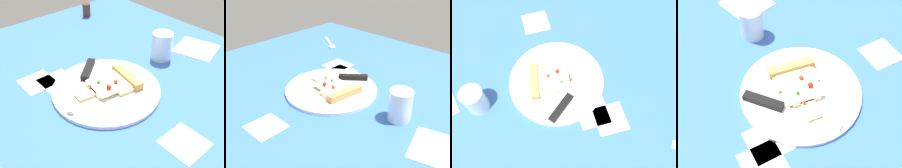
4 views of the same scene
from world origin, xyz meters
The scene contains 7 objects.
ground_plane centered at (0.01, -0.02, -1.50)cm, with size 111.25×111.25×3.00cm.
plate centered at (2.01, -1.67, 0.53)cm, with size 29.78×29.78×1.05cm, color silver.
pizza_slice centered at (4.57, -2.08, 1.84)cm, with size 18.38×12.47×2.62cm.
knife centered at (-0.41, 5.04, 1.66)cm, with size 19.78×16.98×2.45cm.
drinking_glass centered at (26.74, -0.12, 4.44)cm, with size 6.48×6.48×8.87cm, color silver.
pepper_shaker centered at (29.11, 43.31, 2.70)cm, with size 3.27×3.27×5.40cm, color #4C2D19.
napkin centered at (40.71, -4.23, 0.20)cm, with size 13.00×13.00×0.40cm, color white.
Camera 1 is at (-35.79, -47.36, 47.03)cm, focal length 43.74 mm.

